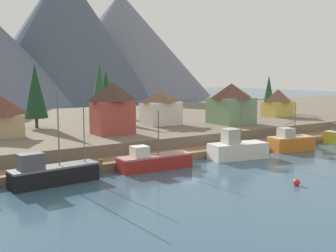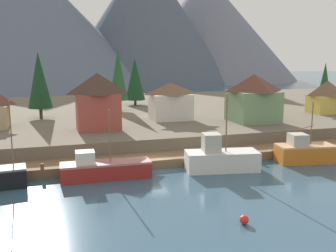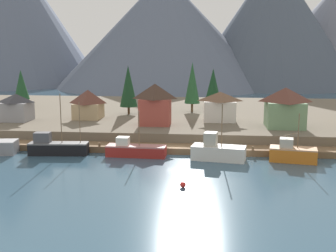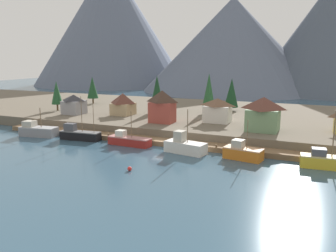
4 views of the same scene
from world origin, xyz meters
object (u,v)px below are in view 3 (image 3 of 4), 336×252
at_px(conifer_mid_right, 192,83).
at_px(conifer_near_right, 21,85).
at_px(house_tan, 88,104).
at_px(house_white, 220,106).
at_px(house_grey, 16,107).
at_px(conifer_back_right, 128,86).
at_px(channel_buoy, 183,185).
at_px(conifer_back_left, 213,86).
at_px(fishing_boat_black, 57,147).
at_px(house_green, 285,107).
at_px(fishing_boat_white, 218,151).
at_px(fishing_boat_red, 135,150).
at_px(fishing_boat_orange, 292,153).
at_px(house_red, 155,104).

bearing_deg(conifer_mid_right, conifer_near_right, 174.02).
bearing_deg(house_tan, house_white, -1.31).
height_order(house_grey, conifer_back_right, conifer_back_right).
xyz_separation_m(conifer_back_right, channel_buoy, (14.53, -40.78, -8.19)).
bearing_deg(channel_buoy, conifer_mid_right, 91.42).
bearing_deg(conifer_back_left, channel_buoy, -93.75).
distance_m(fishing_boat_black, conifer_near_right, 42.57).
relative_size(house_tan, house_white, 0.91).
relative_size(house_grey, channel_buoy, 7.80).
relative_size(house_green, channel_buoy, 10.16).
relative_size(fishing_boat_white, conifer_back_left, 0.90).
height_order(fishing_boat_red, house_tan, house_tan).
distance_m(fishing_boat_orange, house_grey, 52.37).
xyz_separation_m(fishing_boat_red, house_green, (24.53, 13.82, 5.13)).
distance_m(house_green, channel_buoy, 32.92).
bearing_deg(conifer_back_left, house_white, -86.02).
relative_size(fishing_boat_black, channel_buoy, 13.63).
bearing_deg(conifer_back_left, house_green, -62.76).
bearing_deg(house_tan, fishing_boat_red, -56.49).
bearing_deg(house_tan, fishing_boat_black, -87.91).
relative_size(fishing_boat_orange, conifer_near_right, 0.80).
xyz_separation_m(fishing_boat_black, house_white, (25.52, 19.33, 4.22)).
distance_m(fishing_boat_orange, house_tan, 42.00).
relative_size(house_tan, conifer_near_right, 0.65).
bearing_deg(channel_buoy, house_grey, 139.03).
height_order(fishing_boat_white, conifer_mid_right, conifer_mid_right).
distance_m(fishing_boat_black, conifer_back_left, 46.08).
height_order(house_red, house_tan, house_red).
bearing_deg(channel_buoy, fishing_boat_white, 72.59).
xyz_separation_m(house_red, conifer_near_right, (-35.55, 22.03, 1.49)).
bearing_deg(house_grey, conifer_near_right, 112.07).
relative_size(fishing_boat_red, conifer_near_right, 1.03).
relative_size(fishing_boat_black, conifer_back_left, 1.02).
height_order(fishing_boat_white, conifer_back_left, conifer_back_left).
bearing_deg(conifer_near_right, house_red, -31.78).
distance_m(fishing_boat_black, house_tan, 20.39).
xyz_separation_m(house_tan, conifer_back_right, (6.91, 6.78, 3.06)).
relative_size(conifer_near_right, conifer_mid_right, 0.81).
relative_size(fishing_boat_white, house_red, 1.10).
bearing_deg(conifer_mid_right, conifer_back_left, 57.30).
xyz_separation_m(fishing_boat_black, conifer_near_right, (-21.92, 35.88, 6.68)).
bearing_deg(fishing_boat_orange, house_grey, 171.31).
height_order(house_white, conifer_mid_right, conifer_mid_right).
bearing_deg(conifer_mid_right, house_grey, -154.95).
distance_m(fishing_boat_black, conifer_mid_right, 37.92).
xyz_separation_m(house_green, house_tan, (-37.60, 5.93, -0.66)).
xyz_separation_m(fishing_boat_orange, house_green, (1.10, 14.41, 4.90)).
height_order(fishing_boat_orange, conifer_back_left, conifer_back_left).
xyz_separation_m(conifer_mid_right, conifer_back_right, (-13.40, -4.82, -0.43)).
relative_size(fishing_boat_red, conifer_mid_right, 0.83).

